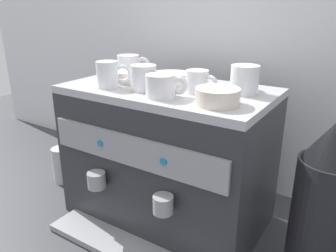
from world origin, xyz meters
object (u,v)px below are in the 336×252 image
Objects in this scene: ceramic_cup_0 at (130,65)px; ceramic_cup_5 at (145,78)px; ceramic_cup_1 at (162,86)px; ceramic_cup_4 at (245,79)px; ceramic_bowl_0 at (218,97)px; ceramic_bowl_1 at (171,78)px; ceramic_cup_2 at (198,82)px; ceramic_cup_3 at (109,74)px; espresso_machine at (167,156)px; milk_pitcher at (63,165)px; ceramic_bowl_2 at (128,77)px; coffee_grinder at (324,206)px.

ceramic_cup_0 is 0.87× the size of ceramic_cup_5.
ceramic_cup_4 is (0.17, 0.16, 0.01)m from ceramic_cup_1.
ceramic_cup_4 is at bearing 43.02° from ceramic_cup_1.
ceramic_cup_0 is 0.95× the size of ceramic_cup_1.
ceramic_bowl_1 is (-0.23, 0.15, -0.00)m from ceramic_bowl_0.
ceramic_cup_2 is 0.27m from ceramic_cup_3.
espresso_machine is 5.59× the size of ceramic_bowl_0.
ceramic_cup_1 is at bearing -7.15° from milk_pitcher.
ceramic_cup_5 is (-0.08, 0.03, 0.01)m from ceramic_cup_1.
espresso_machine is 6.35× the size of ceramic_cup_2.
ceramic_cup_3 is at bearing -157.27° from ceramic_cup_4.
ceramic_cup_0 reaches higher than ceramic_bowl_2.
ceramic_bowl_2 is at bearing 90.69° from ceramic_cup_3.
ceramic_cup_5 is (0.12, 0.03, -0.00)m from ceramic_cup_3.
ceramic_cup_2 is at bearing 177.96° from coffee_grinder.
ceramic_cup_1 is 0.22m from ceramic_bowl_2.
ceramic_cup_4 is at bearing 31.40° from ceramic_cup_2.
ceramic_cup_4 is 1.05× the size of ceramic_bowl_0.
ceramic_cup_1 is at bearing -66.09° from ceramic_bowl_1.
ceramic_cup_1 is (0.05, -0.10, 0.26)m from espresso_machine.
ceramic_bowl_1 is at bearing 11.23° from milk_pitcher.
ceramic_cup_5 is at bearing -153.08° from ceramic_cup_4.
espresso_machine is at bearing 2.12° from ceramic_bowl_2.
ceramic_cup_0 is 0.19m from ceramic_cup_3.
ceramic_cup_5 reaches higher than milk_pitcher.
espresso_machine is 0.49m from coffee_grinder.
ceramic_cup_1 reaches higher than espresso_machine.
ceramic_bowl_1 is at bearing 26.88° from ceramic_bowl_2.
ceramic_cup_0 is at bearing 159.12° from espresso_machine.
espresso_machine is 4.34× the size of milk_pitcher.
espresso_machine is at bearing 4.02° from milk_pitcher.
ceramic_bowl_1 is at bearing 85.63° from ceramic_cup_5.
ceramic_cup_3 is 0.92× the size of ceramic_bowl_2.
ceramic_cup_3 is (-0.15, -0.10, 0.27)m from espresso_machine.
milk_pitcher is at bearing -175.98° from espresso_machine.
ceramic_cup_5 is 1.02× the size of ceramic_bowl_0.
ceramic_cup_3 is at bearing -173.36° from coffee_grinder.
ceramic_cup_5 reaches higher than coffee_grinder.
ceramic_cup_1 is at bearing -169.59° from coffee_grinder.
ceramic_bowl_0 is (0.36, 0.01, -0.02)m from ceramic_cup_3.
ceramic_cup_3 reaches higher than ceramic_cup_5.
coffee_grinder is (0.70, -0.10, -0.28)m from ceramic_cup_0.
ceramic_cup_3 reaches higher than ceramic_bowl_0.
ceramic_cup_1 is 0.11m from ceramic_cup_2.
ceramic_cup_2 is at bearing 18.59° from ceramic_cup_3.
ceramic_cup_4 is 0.81× the size of milk_pitcher.
ceramic_cup_3 is at bearing -178.76° from ceramic_bowl_0.
ceramic_bowl_2 is (-0.13, -0.06, 0.00)m from ceramic_bowl_1.
ceramic_bowl_2 is at bearing 4.85° from milk_pitcher.
ceramic_bowl_2 is at bearing 166.95° from ceramic_bowl_0.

